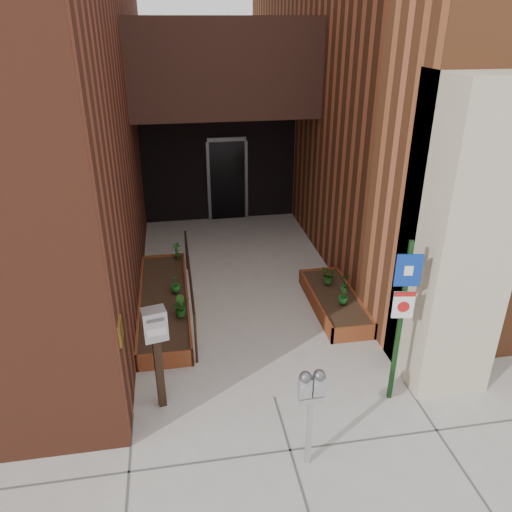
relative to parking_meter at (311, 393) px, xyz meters
name	(u,v)px	position (x,y,z in m)	size (l,w,h in m)	color
ground	(274,397)	(-0.17, 1.21, -1.08)	(80.00, 80.00, 0.00)	#9E9991
architecture	(208,16)	(-0.35, 8.11, 3.90)	(20.00, 14.60, 10.00)	#622C1C
planter_left	(164,303)	(-1.72, 3.91, -0.95)	(0.90, 3.60, 0.30)	brown
planter_right	(334,302)	(1.43, 3.41, -0.95)	(0.80, 2.20, 0.30)	brown
handrail	(189,273)	(-1.22, 3.86, -0.33)	(0.04, 3.34, 0.90)	black
parking_meter	(311,393)	(0.00, 0.00, 0.00)	(0.31, 0.15, 1.40)	#A7A7AA
sign_post	(402,308)	(1.47, 0.92, 0.44)	(0.34, 0.10, 2.47)	black
payment_dropbox	(156,338)	(-1.76, 1.33, 0.05)	(0.35, 0.29, 1.57)	black
shrub_left_a	(181,307)	(-1.42, 3.17, -0.62)	(0.29, 0.29, 0.33)	#175319
shrub_left_b	(180,305)	(-1.42, 3.23, -0.61)	(0.19, 0.19, 0.35)	#2A5C1A
shrub_left_c	(175,284)	(-1.49, 4.01, -0.61)	(0.19, 0.19, 0.34)	#1E601B
shrub_left_d	(177,250)	(-1.42, 5.50, -0.61)	(0.18, 0.18, 0.35)	#1E601B
shrub_right_a	(343,295)	(1.48, 3.09, -0.62)	(0.18, 0.18, 0.32)	#1C6321
shrub_right_b	(345,281)	(1.68, 3.60, -0.62)	(0.17, 0.17, 0.31)	#16501B
shrub_right_c	(329,275)	(1.44, 3.85, -0.61)	(0.31, 0.31, 0.35)	#214E16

